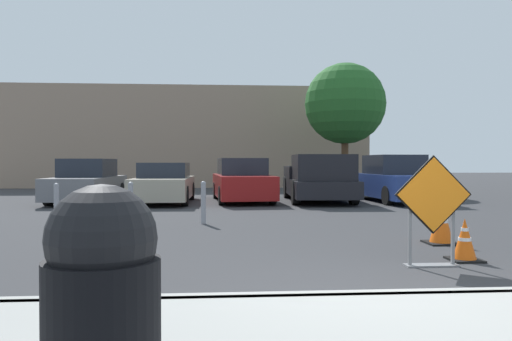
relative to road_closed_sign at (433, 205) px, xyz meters
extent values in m
plane|color=#333335|center=(-1.14, 8.27, -0.82)|extent=(96.00, 96.00, 0.00)
cube|color=#999993|center=(-1.14, -1.73, -0.75)|extent=(28.55, 0.20, 0.14)
cube|color=black|center=(0.00, 0.00, 0.14)|extent=(1.04, 0.02, 1.04)
cube|color=orange|center=(0.00, -0.02, 0.14)|extent=(0.98, 0.02, 0.98)
cube|color=slate|center=(0.00, 0.04, -0.81)|extent=(0.71, 0.20, 0.02)
cube|color=slate|center=(-0.29, 0.04, -0.34)|extent=(0.04, 0.04, 0.96)
cube|color=slate|center=(0.29, 0.04, -0.34)|extent=(0.04, 0.04, 0.96)
cube|color=black|center=(0.62, 0.36, -0.80)|extent=(0.43, 0.43, 0.03)
cone|color=#EA590F|center=(0.62, 0.36, -0.50)|extent=(0.32, 0.32, 0.57)
cylinder|color=white|center=(0.62, 0.36, -0.38)|extent=(0.10, 0.10, 0.05)
cylinder|color=white|center=(0.62, 0.36, -0.51)|extent=(0.18, 0.18, 0.05)
cube|color=black|center=(0.94, 1.79, -0.80)|extent=(0.52, 0.52, 0.03)
cone|color=#EA590F|center=(0.94, 1.79, -0.42)|extent=(0.39, 0.39, 0.73)
cylinder|color=white|center=(0.94, 1.79, -0.26)|extent=(0.12, 0.12, 0.07)
cylinder|color=white|center=(0.94, 1.79, -0.43)|extent=(0.21, 0.21, 0.07)
cube|color=slate|center=(-7.34, 11.13, -0.29)|extent=(1.89, 4.54, 0.71)
cube|color=#1E232D|center=(-7.34, 11.24, 0.37)|extent=(1.60, 2.12, 0.62)
cylinder|color=black|center=(-6.59, 9.71, -0.51)|extent=(0.22, 0.62, 0.61)
cylinder|color=black|center=(-8.19, 9.77, -0.51)|extent=(0.22, 0.62, 0.61)
cylinder|color=black|center=(-6.49, 12.49, -0.51)|extent=(0.22, 0.62, 0.61)
cylinder|color=black|center=(-8.09, 12.55, -0.51)|extent=(0.22, 0.62, 0.61)
cube|color=#A39984|center=(-4.67, 10.68, -0.30)|extent=(1.84, 4.38, 0.69)
cube|color=#1E232D|center=(-4.67, 10.79, 0.29)|extent=(1.59, 2.03, 0.50)
cylinder|color=black|center=(-3.88, 9.32, -0.50)|extent=(0.21, 0.64, 0.64)
cylinder|color=black|center=(-5.51, 9.35, -0.50)|extent=(0.21, 0.64, 0.64)
cylinder|color=black|center=(-3.84, 12.02, -0.50)|extent=(0.21, 0.64, 0.64)
cylinder|color=black|center=(-5.47, 12.04, -0.50)|extent=(0.21, 0.64, 0.64)
cube|color=maroon|center=(-2.00, 11.15, -0.27)|extent=(2.11, 4.75, 0.76)
cube|color=#1E232D|center=(-2.01, 11.26, 0.41)|extent=(1.73, 2.24, 0.59)
cylinder|color=black|center=(-1.08, 9.77, -0.51)|extent=(0.24, 0.63, 0.62)
cylinder|color=black|center=(-2.73, 9.65, -0.51)|extent=(0.24, 0.63, 0.62)
cylinder|color=black|center=(-1.28, 12.64, -0.51)|extent=(0.24, 0.63, 0.62)
cylinder|color=black|center=(-2.93, 12.52, -0.51)|extent=(0.24, 0.63, 0.62)
cube|color=black|center=(0.66, 11.03, -0.31)|extent=(2.30, 5.30, 0.55)
cube|color=black|center=(0.61, 9.86, 0.39)|extent=(1.98, 2.17, 0.85)
cube|color=black|center=(0.77, 13.27, 0.19)|extent=(1.95, 0.20, 0.45)
cube|color=black|center=(1.69, 12.02, 0.19)|extent=(0.22, 2.50, 0.45)
cube|color=black|center=(-0.26, 12.12, 0.19)|extent=(0.22, 2.50, 0.45)
cylinder|color=black|center=(1.53, 9.42, -0.40)|extent=(0.28, 0.84, 0.83)
cylinder|color=black|center=(-0.35, 9.52, -0.40)|extent=(0.28, 0.84, 0.83)
cylinder|color=black|center=(1.68, 12.54, -0.40)|extent=(0.28, 0.84, 0.83)
cylinder|color=black|center=(-0.20, 12.64, -0.40)|extent=(0.28, 0.84, 0.83)
cube|color=navy|center=(3.33, 10.69, -0.25)|extent=(1.97, 4.75, 0.78)
cube|color=#1E232D|center=(3.33, 10.81, 0.48)|extent=(1.66, 2.21, 0.68)
cylinder|color=black|center=(4.21, 9.28, -0.51)|extent=(0.22, 0.63, 0.62)
cylinder|color=black|center=(2.57, 9.21, -0.51)|extent=(0.22, 0.63, 0.62)
cylinder|color=black|center=(4.10, 12.18, -0.51)|extent=(0.22, 0.63, 0.62)
cylinder|color=black|center=(2.45, 12.11, -0.51)|extent=(0.22, 0.63, 0.62)
cylinder|color=black|center=(-3.37, -3.94, -0.29)|extent=(0.56, 0.56, 0.78)
sphere|color=black|center=(-3.37, -3.94, 0.20)|extent=(0.53, 0.53, 0.53)
cylinder|color=gray|center=(-3.16, 4.79, -0.37)|extent=(0.11, 0.11, 0.90)
sphere|color=gray|center=(-3.16, 4.79, 0.08)|extent=(0.12, 0.12, 0.12)
cylinder|color=gray|center=(-4.76, 4.79, -0.37)|extent=(0.11, 0.11, 0.89)
sphere|color=gray|center=(-4.76, 4.79, 0.07)|extent=(0.12, 0.12, 0.12)
cylinder|color=gray|center=(-6.36, 4.79, -0.38)|extent=(0.11, 0.11, 0.87)
sphere|color=gray|center=(-6.36, 4.79, 0.05)|extent=(0.12, 0.12, 0.12)
cube|color=gray|center=(-4.80, 22.94, 1.94)|extent=(20.45, 5.00, 5.52)
cylinder|color=#513823|center=(2.94, 16.12, 0.52)|extent=(0.32, 0.32, 2.68)
sphere|color=#235B23|center=(2.94, 16.12, 3.24)|extent=(3.69, 3.69, 3.69)
camera|label=1|loc=(-2.81, -6.37, 0.57)|focal=35.00mm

